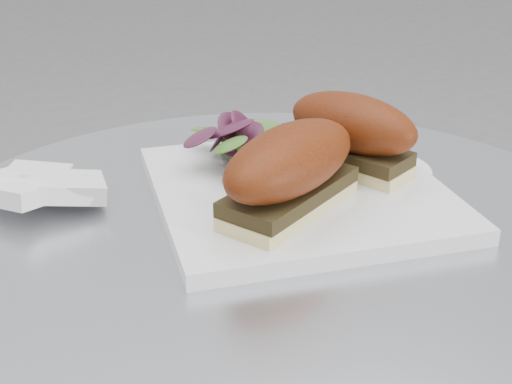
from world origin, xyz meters
TOP-DOWN VIEW (x-y plane):
  - plate at (0.06, 0.06)m, footprint 0.33×0.33m
  - sandwich_left at (0.02, 0.01)m, footprint 0.19×0.15m
  - sandwich_right at (0.13, 0.07)m, footprint 0.12×0.16m
  - salad at (0.04, 0.14)m, footprint 0.12×0.12m
  - napkin at (-0.17, 0.16)m, footprint 0.15×0.15m
  - saucer at (0.16, 0.07)m, footprint 0.12×0.12m

SIDE VIEW (x-z plane):
  - saucer at x=0.16m, z-range 0.73..0.74m
  - plate at x=0.06m, z-range 0.73..0.75m
  - napkin at x=-0.17m, z-range 0.73..0.75m
  - salad at x=0.04m, z-range 0.75..0.80m
  - sandwich_left at x=0.02m, z-range 0.75..0.83m
  - sandwich_right at x=0.13m, z-range 0.75..0.83m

